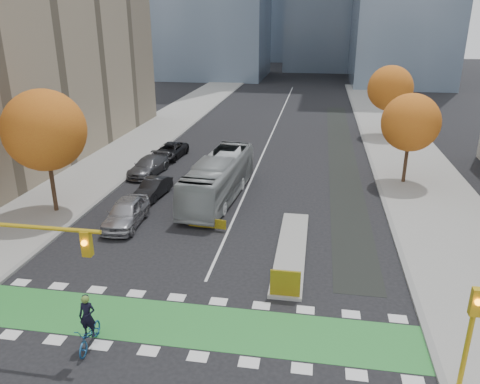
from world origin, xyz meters
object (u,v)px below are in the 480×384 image
(tree_east_far, at_px, (390,88))
(parked_car_a, at_px, (126,213))
(cyclist, at_px, (89,330))
(parked_car_c, at_px, (148,166))
(parked_car_b, at_px, (153,188))
(bus, at_px, (219,178))
(tree_east_near, at_px, (411,123))
(hazard_board, at_px, (285,283))
(traffic_signal_east, at_px, (472,324))
(tree_west, at_px, (45,130))
(parked_car_d, at_px, (170,151))

(tree_east_far, height_order, parked_car_a, tree_east_far)
(cyclist, relative_size, parked_car_c, 0.47)
(parked_car_b, relative_size, parked_car_c, 0.82)
(tree_east_far, xyz_separation_m, bus, (-14.21, -21.68, -3.68))
(parked_car_a, distance_m, parked_car_b, 5.00)
(tree_east_near, bearing_deg, parked_car_c, -176.74)
(parked_car_a, bearing_deg, hazard_board, -35.25)
(traffic_signal_east, height_order, cyclist, traffic_signal_east)
(tree_west, relative_size, traffic_signal_east, 2.01)
(parked_car_d, bearing_deg, hazard_board, -55.04)
(hazard_board, height_order, cyclist, cyclist)
(tree_east_far, height_order, traffic_signal_east, tree_east_far)
(tree_west, xyz_separation_m, parked_car_d, (3.60, 13.85, -4.94))
(tree_east_near, bearing_deg, parked_car_a, -148.86)
(cyclist, distance_m, bus, 16.92)
(hazard_board, distance_m, traffic_signal_east, 8.26)
(traffic_signal_east, relative_size, bus, 0.37)
(tree_east_far, height_order, parked_car_b, tree_east_far)
(parked_car_a, height_order, parked_car_c, parked_car_a)
(tree_west, relative_size, tree_east_near, 1.16)
(bus, bearing_deg, tree_west, -152.89)
(tree_east_far, bearing_deg, traffic_signal_east, -92.97)
(parked_car_b, bearing_deg, parked_car_d, 106.86)
(tree_east_far, distance_m, parked_car_c, 27.64)
(tree_east_far, xyz_separation_m, parked_car_c, (-21.17, -17.18, -4.52))
(hazard_board, xyz_separation_m, traffic_signal_east, (6.50, -4.71, 1.93))
(tree_east_near, distance_m, parked_car_d, 21.18)
(parked_car_b, height_order, parked_car_d, parked_car_d)
(tree_east_near, xyz_separation_m, bus, (-13.71, -5.68, -3.31))
(tree_west, height_order, parked_car_c, tree_west)
(tree_east_far, xyz_separation_m, cyclist, (-15.86, -38.50, -4.46))
(hazard_board, xyz_separation_m, parked_car_b, (-10.50, 11.62, -0.13))
(hazard_board, xyz_separation_m, tree_west, (-16.00, 7.80, 4.82))
(tree_east_near, distance_m, parked_car_c, 21.12)
(tree_east_far, relative_size, parked_car_c, 1.54)
(hazard_board, height_order, bus, bus)
(cyclist, relative_size, parked_car_d, 0.48)
(tree_west, distance_m, parked_car_d, 15.14)
(tree_west, height_order, tree_east_far, tree_west)
(hazard_board, bearing_deg, tree_east_far, 75.88)
(bus, bearing_deg, cyclist, -91.25)
(cyclist, bearing_deg, parked_car_c, 99.49)
(tree_east_far, height_order, parked_car_c, tree_east_far)
(traffic_signal_east, bearing_deg, tree_west, 150.93)
(bus, distance_m, parked_car_a, 7.32)
(parked_car_a, xyz_separation_m, parked_car_d, (-1.90, 15.03, -0.16))
(traffic_signal_east, distance_m, bus, 20.83)
(hazard_board, height_order, traffic_signal_east, traffic_signal_east)
(tree_east_far, xyz_separation_m, parked_car_a, (-19.00, -27.18, -4.40))
(parked_car_b, height_order, parked_car_c, parked_car_c)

